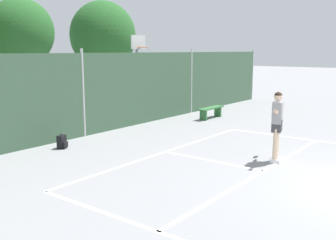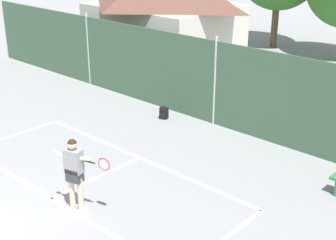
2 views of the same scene
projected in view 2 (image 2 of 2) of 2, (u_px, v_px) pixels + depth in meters
chainlink_fence at (215, 84)px, 15.71m from camera, size 26.09×0.09×2.97m
clubhouse_building at (164, 13)px, 21.64m from camera, size 6.49×5.14×4.91m
tennis_player at (75, 169)px, 10.82m from camera, size 1.37×0.53×1.85m
backpack_black at (164, 113)px, 16.60m from camera, size 0.33×0.32×0.46m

